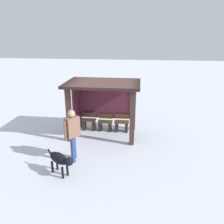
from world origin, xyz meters
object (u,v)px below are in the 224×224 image
bench_right_inside (122,125)px  dog (60,159)px  bench_left_inside (89,123)px  person_walking (72,131)px  bus_shelter (102,95)px  bench_center_inside (105,124)px

bench_right_inside → dog: bench_right_inside is taller
bench_left_inside → person_walking: person_walking is taller
bus_shelter → dog: (-0.72, -3.17, -1.18)m
person_walking → dog: size_ratio=1.82×
dog → bench_center_inside: bearing=76.7°
bench_left_inside → bench_right_inside: bench_left_inside is taller
dog → bus_shelter: bearing=77.1°
bench_left_inside → bus_shelter: bearing=-23.2°
bus_shelter → person_walking: bus_shelter is taller
bench_left_inside → dog: bench_left_inside is taller
bench_left_inside → bench_center_inside: bench_left_inside is taller
bench_left_inside → dog: 3.45m
bench_right_inside → bench_center_inside: bearing=179.9°
bus_shelter → bench_left_inside: size_ratio=3.85×
bench_right_inside → person_walking: (-1.41, -2.57, 0.76)m
bench_left_inside → person_walking: bearing=-88.6°
person_walking → bench_right_inside: bearing=61.2°
person_walking → dog: (-0.14, -0.87, -0.54)m
bench_right_inside → person_walking: person_walking is taller
bench_center_inside → bench_right_inside: bench_right_inside is taller
bench_center_inside → person_walking: size_ratio=0.40×
bench_left_inside → person_walking: (0.06, -2.57, 0.75)m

